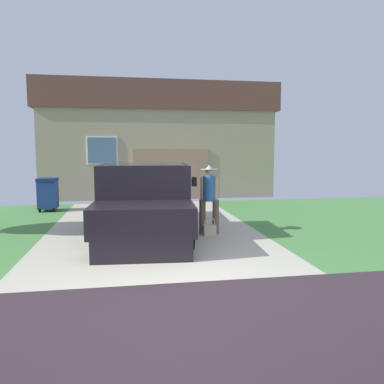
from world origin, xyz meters
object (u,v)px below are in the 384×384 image
at_px(pickup_truck, 145,204).
at_px(wheeled_trash_bin, 48,193).
at_px(handbag, 209,229).
at_px(house_with_garage, 156,141).
at_px(person_with_hat, 209,196).

height_order(pickup_truck, wheeled_trash_bin, pickup_truck).
distance_m(handbag, wheeled_trash_bin, 6.37).
bearing_deg(wheeled_trash_bin, house_with_garage, 50.25).
height_order(person_with_hat, wheeled_trash_bin, person_with_hat).
xyz_separation_m(handbag, wheeled_trash_bin, (-4.55, 4.43, 0.46)).
bearing_deg(house_with_garage, pickup_truck, -96.16).
distance_m(person_with_hat, handbag, 0.79).
bearing_deg(pickup_truck, person_with_hat, -179.18).
bearing_deg(pickup_truck, handbag, 174.56).
relative_size(pickup_truck, house_with_garage, 0.54).
bearing_deg(house_with_garage, handbag, -86.59).
distance_m(pickup_truck, wheeled_trash_bin, 5.16).
bearing_deg(person_with_hat, pickup_truck, 18.73).
distance_m(pickup_truck, handbag, 1.66).
bearing_deg(house_with_garage, person_with_hat, -86.37).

